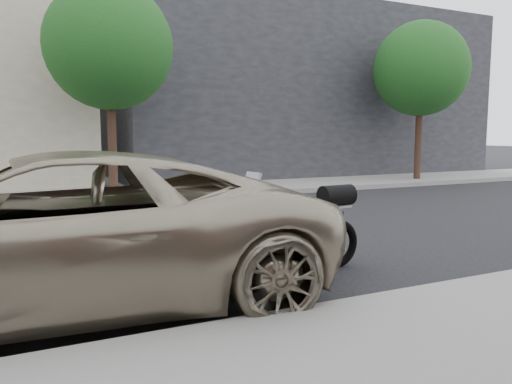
# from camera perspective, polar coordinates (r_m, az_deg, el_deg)

# --- Properties ---
(ground) EXTENTS (120.00, 120.00, 0.00)m
(ground) POSITION_cam_1_polar(r_m,az_deg,el_deg) (9.35, 2.80, -4.55)
(ground) COLOR black
(ground) RESTS_ON ground
(far_sidewalk) EXTENTS (44.00, 3.00, 0.15)m
(far_sidewalk) POSITION_cam_1_polar(r_m,az_deg,el_deg) (15.30, -8.85, 0.08)
(far_sidewalk) COLOR gray
(far_sidewalk) RESTS_ON ground
(far_building_dark) EXTENTS (16.00, 11.00, 7.00)m
(far_building_dark) POSITION_cam_1_polar(r_m,az_deg,el_deg) (24.43, 2.24, 10.66)
(far_building_dark) COLOR #25252A
(far_building_dark) RESTS_ON ground
(street_tree_left) EXTENTS (3.40, 3.40, 5.70)m
(street_tree_left) POSITION_cam_1_polar(r_m,az_deg,el_deg) (19.53, 18.33, 13.20)
(street_tree_left) COLOR #3D261C
(street_tree_left) RESTS_ON far_sidewalk
(street_tree_mid) EXTENTS (3.40, 3.40, 5.70)m
(street_tree_mid) POSITION_cam_1_polar(r_m,az_deg,el_deg) (14.44, -16.46, 15.68)
(street_tree_mid) COLOR #3D261C
(street_tree_mid) RESTS_ON far_sidewalk
(motorcycle) EXTENTS (2.17, 0.82, 1.37)m
(motorcycle) POSITION_cam_1_polar(r_m,az_deg,el_deg) (6.51, 5.13, -4.24)
(motorcycle) COLOR black
(motorcycle) RESTS_ON ground
(minivan) EXTENTS (6.12, 3.19, 1.65)m
(minivan) POSITION_cam_1_polar(r_m,az_deg,el_deg) (5.55, -23.04, -4.23)
(minivan) COLOR tan
(minivan) RESTS_ON ground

